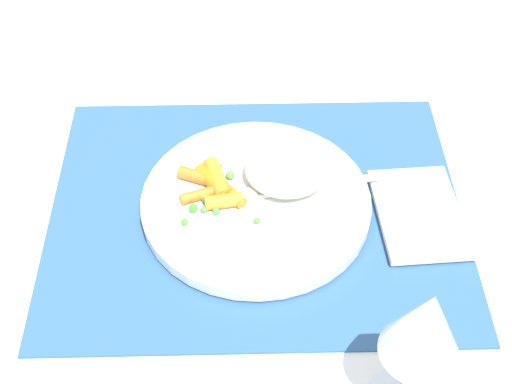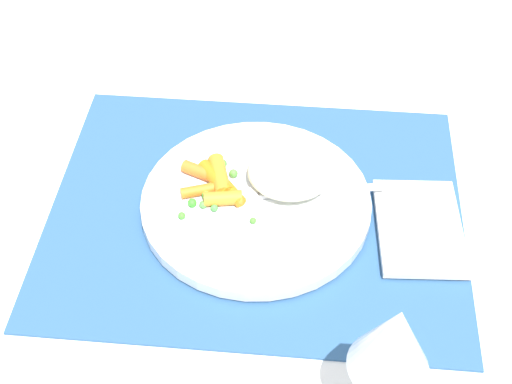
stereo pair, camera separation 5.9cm
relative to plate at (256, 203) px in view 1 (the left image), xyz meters
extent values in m
plane|color=white|center=(0.00, 0.00, -0.01)|extent=(2.40, 2.40, 0.00)
cube|color=#2D5684|center=(0.00, 0.00, -0.01)|extent=(0.45, 0.36, 0.01)
cylinder|color=white|center=(0.00, 0.00, 0.00)|extent=(0.25, 0.25, 0.01)
ellipsoid|color=beige|center=(-0.03, -0.03, 0.02)|extent=(0.09, 0.09, 0.03)
cylinder|color=orange|center=(0.06, -0.03, 0.01)|extent=(0.05, 0.03, 0.01)
cylinder|color=orange|center=(0.03, 0.01, 0.02)|extent=(0.04, 0.02, 0.02)
cylinder|color=orange|center=(0.06, 0.00, 0.01)|extent=(0.04, 0.02, 0.01)
cylinder|color=orange|center=(0.03, 0.00, 0.01)|extent=(0.03, 0.04, 0.01)
cylinder|color=orange|center=(0.05, -0.02, 0.02)|extent=(0.05, 0.05, 0.02)
cylinder|color=orange|center=(0.04, -0.02, 0.02)|extent=(0.03, 0.06, 0.02)
sphere|color=green|center=(0.05, -0.01, 0.01)|extent=(0.01, 0.01, 0.01)
sphere|color=green|center=(0.05, 0.01, 0.01)|extent=(0.01, 0.01, 0.01)
sphere|color=green|center=(0.08, 0.04, 0.01)|extent=(0.01, 0.01, 0.01)
sphere|color=#4F9835|center=(0.05, -0.01, 0.01)|extent=(0.01, 0.01, 0.01)
sphere|color=green|center=(0.04, 0.02, 0.01)|extent=(0.01, 0.01, 0.01)
sphere|color=#56A63F|center=(0.03, -0.03, 0.01)|extent=(0.01, 0.01, 0.01)
sphere|color=green|center=(0.05, -0.05, 0.01)|extent=(0.01, 0.01, 0.01)
sphere|color=green|center=(0.07, 0.02, 0.01)|extent=(0.01, 0.01, 0.01)
sphere|color=#4E9B34|center=(0.00, 0.04, 0.01)|extent=(0.01, 0.01, 0.01)
sphere|color=#569A45|center=(0.06, 0.02, 0.01)|extent=(0.01, 0.01, 0.01)
sphere|color=green|center=(0.05, -0.05, 0.01)|extent=(0.01, 0.01, 0.01)
sphere|color=#579343|center=(0.04, 0.00, 0.01)|extent=(0.01, 0.01, 0.01)
sphere|color=#54B23B|center=(0.04, -0.05, 0.01)|extent=(0.01, 0.01, 0.01)
cube|color=silver|center=(0.02, 0.00, 0.01)|extent=(0.05, 0.02, 0.01)
cube|color=silver|center=(-0.07, -0.01, 0.01)|extent=(0.14, 0.03, 0.01)
cylinder|color=silver|center=(-0.13, 0.23, 0.03)|extent=(0.01, 0.01, 0.08)
cone|color=silver|center=(-0.13, 0.23, 0.11)|extent=(0.07, 0.07, 0.08)
cube|color=white|center=(-0.18, 0.02, 0.00)|extent=(0.10, 0.14, 0.01)
camera|label=1|loc=(0.01, 0.53, 0.58)|focal=50.25mm
camera|label=2|loc=(-0.05, 0.53, 0.58)|focal=50.25mm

